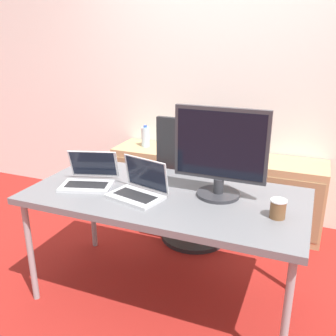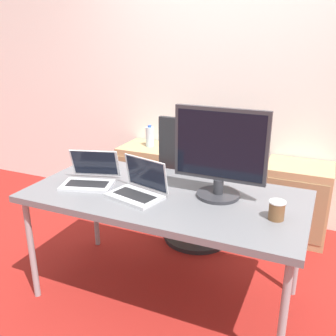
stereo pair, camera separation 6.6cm
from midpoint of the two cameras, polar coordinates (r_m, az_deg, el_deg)
ground_plane at (r=2.66m, az=-1.11°, el=-18.67°), size 14.00×14.00×0.00m
wall_back at (r=3.45m, az=8.32°, el=13.70°), size 10.00×0.05×2.60m
desk at (r=2.29m, az=-1.22°, el=-4.98°), size 1.68×0.83×0.74m
office_chair at (r=3.04m, az=3.12°, el=-4.32°), size 0.56×0.56×1.09m
cabinet_left at (r=3.68m, az=-3.86°, el=-1.50°), size 0.53×0.44×0.64m
cabinet_right at (r=3.36m, az=17.77°, el=-4.60°), size 0.53×0.44×0.64m
water_bottle at (r=3.56m, az=-4.00°, el=4.77°), size 0.08×0.08×0.21m
laptop_left at (r=2.44m, az=-12.71°, el=-1.54°), size 0.36×0.36×0.21m
laptop_right at (r=2.23m, az=-5.31°, el=-3.17°), size 0.36×0.31×0.22m
monitor at (r=2.16m, az=7.08°, el=2.23°), size 0.55×0.26×0.53m
coffee_cup_white at (r=2.50m, az=-2.56°, el=-0.47°), size 0.08×0.08×0.09m
coffee_cup_brown at (r=2.04m, az=15.51°, el=-6.01°), size 0.09×0.09×0.10m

